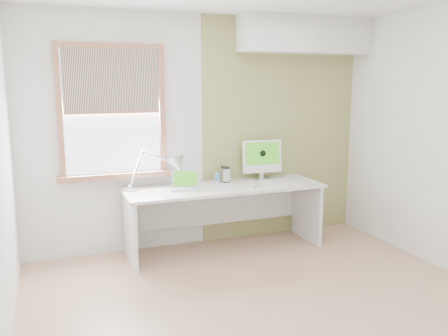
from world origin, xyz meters
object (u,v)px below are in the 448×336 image
desk_lamp (169,168)px  imac (262,157)px  external_drive (225,174)px  desk (223,202)px  laptop (185,185)px

desk_lamp → imac: imac is taller
imac → external_drive: bearing=179.6°
desk_lamp → external_drive: 0.71m
desk → desk_lamp: 0.73m
laptop → external_drive: size_ratio=2.05×
desk → imac: size_ratio=4.59×
desk_lamp → laptop: bearing=-41.1°
desk → external_drive: external_drive is taller
desk → desk_lamp: bearing=173.0°
desk_lamp → external_drive: bearing=7.7°
imac → desk_lamp: bearing=-175.6°
desk → external_drive: bearing=59.7°
laptop → desk: bearing=6.4°
desk_lamp → laptop: (0.14, -0.12, -0.17)m
laptop → imac: bearing=11.9°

